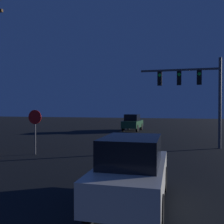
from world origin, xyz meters
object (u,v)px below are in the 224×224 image
object	(u,v)px
car_far	(133,122)
traffic_signal_mast	(195,86)
car_near	(132,171)
stop_sign	(35,123)

from	to	relation	value
car_far	traffic_signal_mast	world-z (taller)	traffic_signal_mast
car_near	stop_sign	world-z (taller)	stop_sign
traffic_signal_mast	stop_sign	distance (m)	9.81
car_near	car_far	xyz separation A→B (m)	(-3.54, 20.34, 0.00)
car_far	traffic_signal_mast	size ratio (longest dim) A/B	0.73
car_near	stop_sign	bearing A→B (deg)	137.50
stop_sign	car_near	bearing A→B (deg)	-41.72
car_near	stop_sign	xyz separation A→B (m)	(-6.24, 5.57, 0.78)
car_far	car_near	bearing A→B (deg)	-77.55
car_far	stop_sign	xyz separation A→B (m)	(-2.71, -14.77, 0.78)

